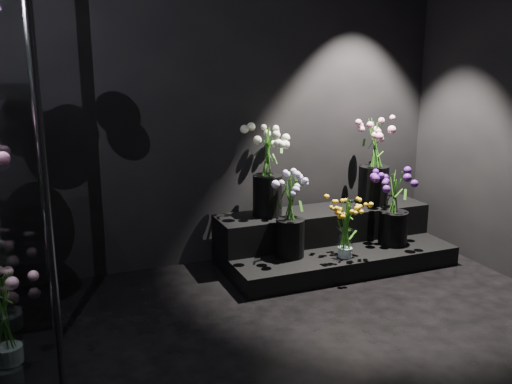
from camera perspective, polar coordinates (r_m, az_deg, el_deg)
floor at (r=3.28m, az=7.84°, el=-18.18°), size 4.00×4.00×0.00m
wall_back at (r=4.62m, az=-4.09°, el=9.77°), size 4.00×0.00×4.00m
display_riser at (r=4.88m, az=7.33°, el=-4.84°), size 1.88×0.83×0.42m
bouquet_orange_bells at (r=4.49m, az=9.00°, el=-3.49°), size 0.34×0.34×0.47m
bouquet_lilac at (r=4.42m, az=3.46°, el=-1.67°), size 0.42×0.42×0.68m
bouquet_purple at (r=4.85m, az=13.68°, el=-1.15°), size 0.32×0.32×0.63m
bouquet_cream_roses at (r=4.61m, az=1.17°, el=2.84°), size 0.44×0.44×0.72m
bouquet_pink_roses at (r=5.07m, az=11.78°, el=3.46°), size 0.42×0.42×0.75m
bouquet_case_base_pink at (r=3.35m, az=-23.78°, el=-11.35°), size 0.42×0.42×0.50m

